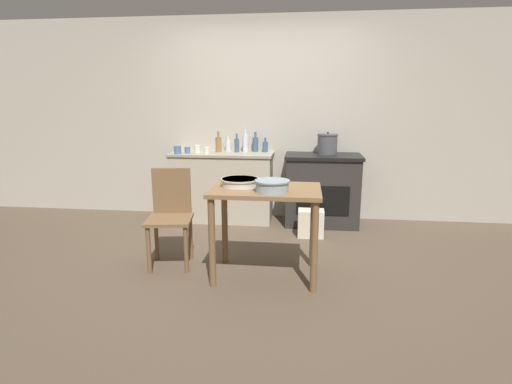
{
  "coord_description": "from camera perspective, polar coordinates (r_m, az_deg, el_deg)",
  "views": [
    {
      "loc": [
        0.5,
        -3.62,
        1.51
      ],
      "look_at": [
        0.0,
        0.48,
        0.57
      ],
      "focal_mm": 28.0,
      "sensor_mm": 36.0,
      "label": 1
    }
  ],
  "objects": [
    {
      "name": "mixing_bowl_small",
      "position": [
        3.44,
        -2.29,
        1.47
      ],
      "size": [
        0.33,
        0.33,
        0.07
      ],
      "color": "silver",
      "rests_on": "work_table"
    },
    {
      "name": "bottle_center",
      "position": [
        5.12,
        1.29,
        6.52
      ],
      "size": [
        0.07,
        0.07,
        0.18
      ],
      "color": "#3D5675",
      "rests_on": "counter_cabinet"
    },
    {
      "name": "cup_right",
      "position": [
        5.03,
        -11.14,
        5.92
      ],
      "size": [
        0.09,
        0.09,
        0.1
      ],
      "primitive_type": "cylinder",
      "color": "#4C6B99",
      "rests_on": "counter_cabinet"
    },
    {
      "name": "chair",
      "position": [
        3.81,
        -12.1,
        -3.06
      ],
      "size": [
        0.46,
        0.46,
        0.9
      ],
      "rotation": [
        0.0,
        0.0,
        0.16
      ],
      "color": "brown",
      "rests_on": "ground_plane"
    },
    {
      "name": "stove",
      "position": [
        5.01,
        9.42,
        0.36
      ],
      "size": [
        0.92,
        0.59,
        0.87
      ],
      "color": "#2D2B28",
      "rests_on": "ground_plane"
    },
    {
      "name": "bottle_mid_left",
      "position": [
        5.12,
        -1.52,
        7.02
      ],
      "size": [
        0.07,
        0.07,
        0.3
      ],
      "color": "silver",
      "rests_on": "counter_cabinet"
    },
    {
      "name": "stock_pot",
      "position": [
        5.0,
        10.17,
        6.79
      ],
      "size": [
        0.25,
        0.25,
        0.27
      ],
      "color": "#4C4C51",
      "rests_on": "stove"
    },
    {
      "name": "bottle_far_left",
      "position": [
        5.12,
        -5.38,
        6.81
      ],
      "size": [
        0.08,
        0.08,
        0.26
      ],
      "color": "olive",
      "rests_on": "counter_cabinet"
    },
    {
      "name": "cup_end_right",
      "position": [
        5.08,
        -9.77,
        5.93
      ],
      "size": [
        0.07,
        0.07,
        0.08
      ],
      "primitive_type": "cylinder",
      "color": "#4C6B99",
      "rests_on": "counter_cabinet"
    },
    {
      "name": "mixing_bowl_large",
      "position": [
        3.22,
        2.33,
        0.96
      ],
      "size": [
        0.29,
        0.29,
        0.09
      ],
      "color": "#93A8B2",
      "rests_on": "work_table"
    },
    {
      "name": "bottle_center_left",
      "position": [
        5.1,
        -2.76,
        6.72
      ],
      "size": [
        0.06,
        0.06,
        0.24
      ],
      "color": "#3D5675",
      "rests_on": "counter_cabinet"
    },
    {
      "name": "cup_mid_right",
      "position": [
        4.98,
        -7.08,
        5.9
      ],
      "size": [
        0.07,
        0.07,
        0.08
      ],
      "primitive_type": "cylinder",
      "color": "silver",
      "rests_on": "counter_cabinet"
    },
    {
      "name": "flour_sack",
      "position": [
        4.58,
        7.83,
        -4.44
      ],
      "size": [
        0.29,
        0.2,
        0.31
      ],
      "primitive_type": "cube",
      "color": "beige",
      "rests_on": "ground_plane"
    },
    {
      "name": "ground_plane",
      "position": [
        3.95,
        -0.85,
        -9.59
      ],
      "size": [
        14.0,
        14.0,
        0.0
      ],
      "primitive_type": "plane",
      "color": "brown"
    },
    {
      "name": "bottle_center_right",
      "position": [
        5.16,
        -0.09,
        6.88
      ],
      "size": [
        0.07,
        0.07,
        0.25
      ],
      "color": "#3D5675",
      "rests_on": "counter_cabinet"
    },
    {
      "name": "counter_cabinet",
      "position": [
        5.14,
        -4.83,
        0.79
      ],
      "size": [
        1.3,
        0.53,
        0.87
      ],
      "color": "#B2A893",
      "rests_on": "ground_plane"
    },
    {
      "name": "cup_far_right",
      "position": [
        5.08,
        -8.38,
        6.09
      ],
      "size": [
        0.08,
        0.08,
        0.1
      ],
      "primitive_type": "cylinder",
      "color": "silver",
      "rests_on": "counter_cabinet"
    },
    {
      "name": "work_table",
      "position": [
        3.4,
        1.4,
        -1.84
      ],
      "size": [
        0.92,
        0.62,
        0.79
      ],
      "color": "olive",
      "rests_on": "ground_plane"
    },
    {
      "name": "bottle_left",
      "position": [
        5.22,
        -3.99,
        6.68
      ],
      "size": [
        0.08,
        0.08,
        0.2
      ],
      "color": "silver",
      "rests_on": "counter_cabinet"
    },
    {
      "name": "wall_back",
      "position": [
        5.23,
        1.49,
        10.3
      ],
      "size": [
        8.0,
        0.07,
        2.55
      ],
      "color": "#B2AD9E",
      "rests_on": "ground_plane"
    }
  ]
}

